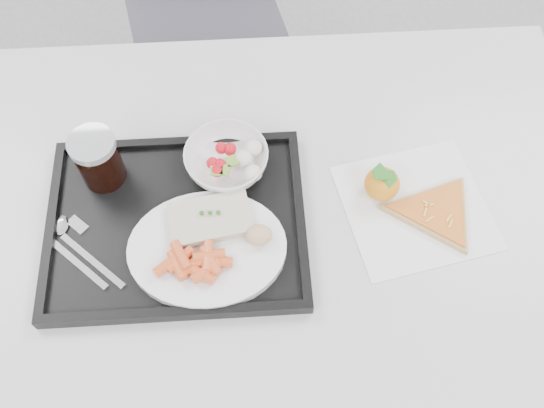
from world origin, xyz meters
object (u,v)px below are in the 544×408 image
Objects in this scene: salad_bowl at (227,160)px; cola_glass at (98,159)px; table at (275,217)px; tangerine at (382,184)px; dinner_plate at (207,249)px; tray at (177,224)px; pizza_slice at (436,212)px.

cola_glass is at bearing -178.61° from salad_bowl.
table is 0.15m from salad_bowl.
tangerine is (0.27, -0.07, -0.00)m from salad_bowl.
dinner_plate is at bearing -102.58° from salad_bowl.
tray is at bearing -38.53° from cola_glass.
salad_bowl reaches higher than dinner_plate.
tray is at bearing -129.93° from salad_bowl.
salad_bowl is 0.28m from tangerine.
pizza_slice is at bearing -17.31° from salad_bowl.
salad_bowl is at bearing 166.63° from tangerine.
salad_bowl reaches higher than table.
cola_glass is 0.60m from pizza_slice.
tray is at bearing -166.11° from table.
dinner_plate is at bearing -41.30° from cola_glass.
dinner_plate is 2.50× the size of cola_glass.
dinner_plate reaches higher than table.
tangerine is (0.37, 0.04, 0.03)m from tray.
tangerine is (0.19, 0.00, 0.10)m from table.
tangerine is at bearing 152.15° from pizza_slice.
salad_bowl is at bearing 142.03° from table.
salad_bowl is 1.93× the size of tangerine.
table is 0.30m from pizza_slice.
table is 11.11× the size of cola_glass.
tangerine reaches higher than dinner_plate.
table is at bearing -11.16° from cola_glass.
cola_glass reaches higher than table.
tangerine reaches higher than salad_bowl.
tray is at bearing 179.40° from pizza_slice.
pizza_slice is (0.41, 0.05, -0.01)m from dinner_plate.
dinner_plate is 0.41m from pizza_slice.
tangerine is (0.50, -0.06, -0.04)m from cola_glass.
salad_bowl is at bearing 50.07° from tray.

